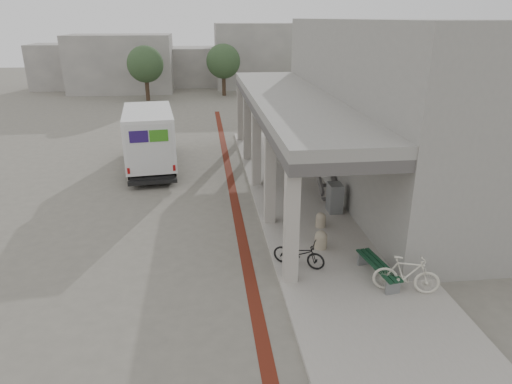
{
  "coord_description": "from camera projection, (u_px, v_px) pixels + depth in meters",
  "views": [
    {
      "loc": [
        -0.17,
        -14.5,
        7.06
      ],
      "look_at": [
        1.51,
        -0.36,
        1.6
      ],
      "focal_mm": 32.0,
      "sensor_mm": 36.0,
      "label": 1
    }
  ],
  "objects": [
    {
      "name": "ground",
      "position": [
        212.0,
        233.0,
        15.99
      ],
      "size": [
        120.0,
        120.0,
        0.0
      ],
      "primitive_type": "plane",
      "color": "#666158",
      "rests_on": "ground"
    },
    {
      "name": "tree_right",
      "position": [
        309.0,
        61.0,
        42.83
      ],
      "size": [
        3.2,
        3.2,
        4.8
      ],
      "color": "#38281C",
      "rests_on": "ground"
    },
    {
      "name": "distant_backdrop",
      "position": [
        175.0,
        62.0,
        47.98
      ],
      "size": [
        28.0,
        10.0,
        6.5
      ],
      "color": "gray",
      "rests_on": "ground"
    },
    {
      "name": "tree_mid",
      "position": [
        223.0,
        61.0,
        42.88
      ],
      "size": [
        3.2,
        3.2,
        4.8
      ],
      "color": "#38281C",
      "rests_on": "ground"
    },
    {
      "name": "fedex_truck",
      "position": [
        149.0,
        135.0,
        22.56
      ],
      "size": [
        2.91,
        7.24,
        3.01
      ],
      "rotation": [
        0.0,
        0.0,
        0.11
      ],
      "color": "black",
      "rests_on": "ground"
    },
    {
      "name": "bicycle_black",
      "position": [
        299.0,
        253.0,
        13.48
      ],
      "size": [
        1.65,
        1.27,
        0.83
      ],
      "primitive_type": "imported",
      "rotation": [
        0.0,
        0.0,
        1.05
      ],
      "color": "black",
      "rests_on": "sidewalk"
    },
    {
      "name": "bicycle_cream",
      "position": [
        407.0,
        275.0,
        12.16
      ],
      "size": [
        1.82,
        1.02,
        1.05
      ],
      "primitive_type": "imported",
      "rotation": [
        0.0,
        0.0,
        1.25
      ],
      "color": "beige",
      "rests_on": "sidewalk"
    },
    {
      "name": "bench",
      "position": [
        378.0,
        268.0,
        12.86
      ],
      "size": [
        0.7,
        1.97,
        0.45
      ],
      "rotation": [
        0.0,
        0.0,
        0.15
      ],
      "color": "gray",
      "rests_on": "sidewalk"
    },
    {
      "name": "utility_cabinet",
      "position": [
        335.0,
        198.0,
        17.26
      ],
      "size": [
        0.5,
        0.67,
        1.11
      ],
      "primitive_type": "cube",
      "rotation": [
        0.0,
        0.0,
        -0.0
      ],
      "color": "gray",
      "rests_on": "sidewalk"
    },
    {
      "name": "bike_lane_stripe",
      "position": [
        236.0,
        209.0,
        17.95
      ],
      "size": [
        0.35,
        40.0,
        0.01
      ],
      "primitive_type": "cube",
      "color": "#571D11",
      "rests_on": "ground"
    },
    {
      "name": "tree_left",
      "position": [
        145.0,
        64.0,
        40.26
      ],
      "size": [
        3.2,
        3.2,
        4.8
      ],
      "color": "#38281C",
      "rests_on": "ground"
    },
    {
      "name": "bollard_far",
      "position": [
        321.0,
        239.0,
        14.59
      ],
      "size": [
        0.4,
        0.4,
        0.6
      ],
      "color": "tan",
      "rests_on": "sidewalk"
    },
    {
      "name": "sidewalk",
      "position": [
        323.0,
        225.0,
        16.41
      ],
      "size": [
        4.4,
        28.0,
        0.12
      ],
      "primitive_type": "cube",
      "color": "gray",
      "rests_on": "ground"
    },
    {
      "name": "bollard_near",
      "position": [
        321.0,
        220.0,
        16.09
      ],
      "size": [
        0.36,
        0.36,
        0.53
      ],
      "color": "#9E9079",
      "rests_on": "sidewalk"
    },
    {
      "name": "transit_building",
      "position": [
        365.0,
        108.0,
        19.69
      ],
      "size": [
        7.6,
        17.0,
        7.0
      ],
      "color": "gray",
      "rests_on": "ground"
    }
  ]
}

